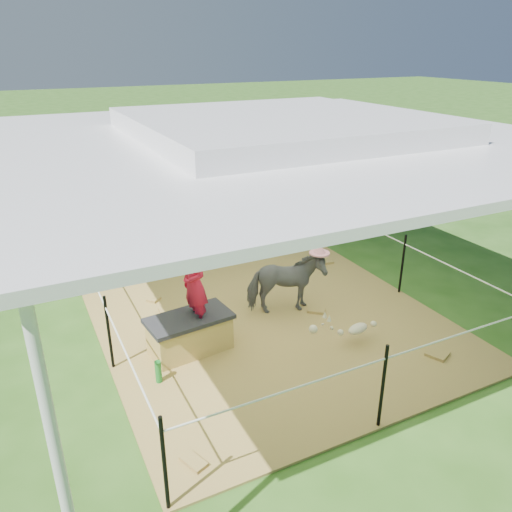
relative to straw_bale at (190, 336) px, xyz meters
name	(u,v)px	position (x,y,z in m)	size (l,w,h in m)	color
ground	(275,326)	(1.28, 0.09, -0.25)	(90.00, 90.00, 0.00)	#2D5919
hay_patch	(275,325)	(1.28, 0.09, -0.24)	(4.60, 4.60, 0.03)	brown
canopy_tent	(278,132)	(1.28, 0.09, 2.44)	(6.30, 6.30, 2.90)	silver
rope_fence	(276,285)	(1.28, 0.09, 0.39)	(4.54, 4.54, 1.00)	black
straw_bale	(190,336)	(0.00, 0.00, 0.00)	(1.00, 0.50, 0.44)	#B58942
dark_cloth	(189,319)	(0.00, 0.00, 0.25)	(1.06, 0.55, 0.06)	black
woman	(194,276)	(0.10, 0.00, 0.82)	(0.44, 0.29, 1.19)	red
green_bottle	(158,372)	(-0.55, -0.45, -0.08)	(0.08, 0.08, 0.28)	#1B7D29
pony	(286,283)	(1.59, 0.34, 0.24)	(0.50, 1.10, 0.93)	#515156
pink_hat	(287,249)	(1.59, 0.34, 0.77)	(0.29, 0.29, 0.13)	pink
foal	(358,327)	(2.02, -0.81, 0.02)	(0.88, 0.49, 0.49)	#CAB893
trash_barrel	(296,169)	(5.44, 6.55, 0.21)	(0.59, 0.59, 0.92)	blue
picnic_table_near	(188,167)	(3.00, 8.63, 0.11)	(1.71, 1.24, 0.71)	brown
picnic_table_far	(264,151)	(6.10, 9.80, 0.08)	(1.61, 1.16, 0.67)	#53391C
distant_person	(230,166)	(3.69, 7.12, 0.36)	(0.60, 0.47, 1.23)	#3169BA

